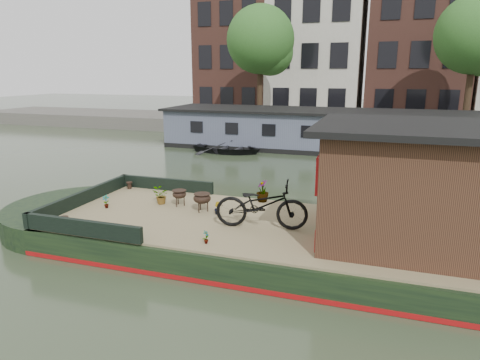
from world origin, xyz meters
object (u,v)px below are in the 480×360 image
(bicycle, at_px, (262,205))
(dinghy, at_px, (228,145))
(cabin, at_px, (415,184))
(brazier_front, at_px, (179,198))
(potted_plant_a, at_px, (106,202))
(brazier_rear, at_px, (202,202))

(bicycle, relative_size, dinghy, 0.57)
(cabin, relative_size, bicycle, 1.94)
(brazier_front, bearing_deg, potted_plant_a, -155.25)
(brazier_front, xyz_separation_m, dinghy, (-2.63, 10.85, -0.49))
(brazier_rear, xyz_separation_m, dinghy, (-3.39, 11.10, -0.51))
(cabin, height_order, brazier_front, cabin)
(cabin, height_order, potted_plant_a, cabin)
(dinghy, bearing_deg, brazier_front, -161.46)
(cabin, bearing_deg, bicycle, -175.50)
(bicycle, bearing_deg, cabin, -94.57)
(brazier_rear, bearing_deg, potted_plant_a, -167.68)
(cabin, xyz_separation_m, bicycle, (-3.13, -0.25, -0.69))
(brazier_front, bearing_deg, cabin, -6.64)
(bicycle, bearing_deg, brazier_front, 60.99)
(cabin, height_order, bicycle, cabin)
(bicycle, height_order, brazier_front, bicycle)
(potted_plant_a, bearing_deg, brazier_rear, 12.32)
(bicycle, distance_m, brazier_front, 2.66)
(bicycle, xyz_separation_m, dinghy, (-5.11, 11.75, -0.82))
(bicycle, relative_size, brazier_front, 4.90)
(bicycle, height_order, brazier_rear, bicycle)
(bicycle, bearing_deg, potted_plant_a, 79.39)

